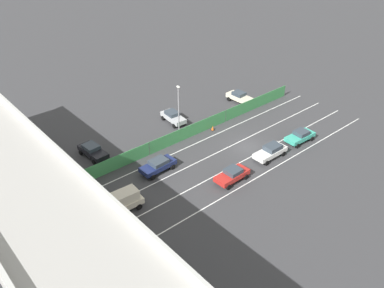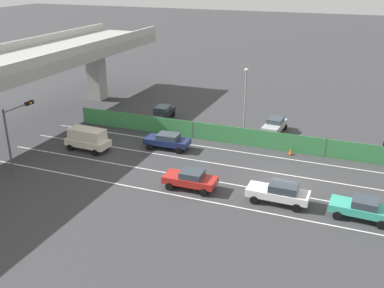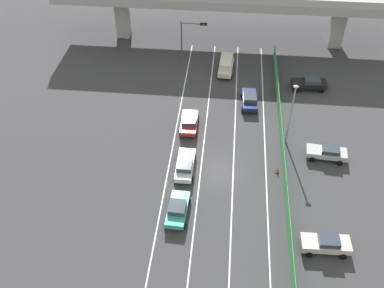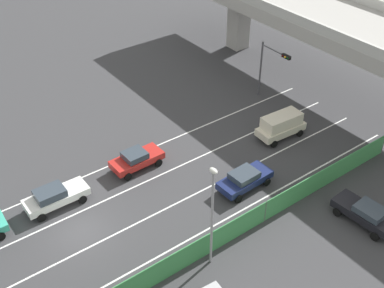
# 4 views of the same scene
# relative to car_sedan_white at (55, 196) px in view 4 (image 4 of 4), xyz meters

# --- Properties ---
(ground_plane) EXTENTS (300.00, 300.00, 0.00)m
(ground_plane) POSITION_rel_car_sedan_white_xyz_m (3.36, 0.30, -0.90)
(ground_plane) COLOR #38383A
(lane_line_left_edge) EXTENTS (0.14, 44.20, 0.01)m
(lane_line_left_edge) POSITION_rel_car_sedan_white_xyz_m (-1.81, 4.40, -0.90)
(lane_line_left_edge) COLOR silver
(lane_line_left_edge) RESTS_ON ground
(lane_line_mid_left) EXTENTS (0.14, 44.20, 0.01)m
(lane_line_mid_left) POSITION_rel_car_sedan_white_xyz_m (1.64, 4.40, -0.90)
(lane_line_mid_left) COLOR silver
(lane_line_mid_left) RESTS_ON ground
(lane_line_mid_right) EXTENTS (0.14, 44.20, 0.01)m
(lane_line_mid_right) POSITION_rel_car_sedan_white_xyz_m (5.08, 4.40, -0.90)
(lane_line_mid_right) COLOR silver
(lane_line_mid_right) RESTS_ON ground
(lane_line_right_edge) EXTENTS (0.14, 44.20, 0.01)m
(lane_line_right_edge) POSITION_rel_car_sedan_white_xyz_m (8.52, 4.40, -0.90)
(lane_line_right_edge) COLOR silver
(lane_line_right_edge) RESTS_ON ground
(elevated_overpass) EXTENTS (49.98, 9.06, 8.85)m
(elevated_overpass) POSITION_rel_car_sedan_white_xyz_m (3.36, 28.50, 6.18)
(elevated_overpass) COLOR #A09E99
(elevated_overpass) RESTS_ON ground
(green_fence) EXTENTS (0.10, 40.30, 1.84)m
(green_fence) POSITION_rel_car_sedan_white_xyz_m (10.27, 4.40, 0.02)
(green_fence) COLOR #3D8E4C
(green_fence) RESTS_ON ground
(car_sedan_white) EXTENTS (2.00, 4.68, 1.64)m
(car_sedan_white) POSITION_rel_car_sedan_white_xyz_m (0.00, 0.00, 0.00)
(car_sedan_white) COLOR white
(car_sedan_white) RESTS_ON ground
(car_van_cream) EXTENTS (2.26, 4.45, 2.19)m
(car_van_cream) POSITION_rel_car_sedan_white_xyz_m (3.51, 19.39, 0.34)
(car_van_cream) COLOR beige
(car_van_cream) RESTS_ON ground
(car_sedan_navy) EXTENTS (2.17, 4.50, 1.54)m
(car_sedan_navy) POSITION_rel_car_sedan_white_xyz_m (6.73, 12.35, -0.03)
(car_sedan_navy) COLOR navy
(car_sedan_navy) RESTS_ON ground
(car_sedan_red) EXTENTS (2.11, 4.30, 1.55)m
(car_sedan_red) POSITION_rel_car_sedan_white_xyz_m (-0.29, 7.09, -0.04)
(car_sedan_red) COLOR red
(car_sedan_red) RESTS_ON ground
(parked_sedan_dark) EXTENTS (4.61, 2.25, 1.56)m
(parked_sedan_dark) POSITION_rel_car_sedan_white_xyz_m (14.54, 16.65, -0.03)
(parked_sedan_dark) COLOR black
(parked_sedan_dark) RESTS_ON ground
(traffic_light) EXTENTS (3.66, 0.41, 5.66)m
(traffic_light) POSITION_rel_car_sedan_white_xyz_m (-1.74, 22.84, 3.10)
(traffic_light) COLOR #47474C
(traffic_light) RESTS_ON ground
(street_lamp) EXTENTS (0.60, 0.36, 7.69)m
(street_lamp) POSITION_rel_car_sedan_white_xyz_m (10.88, 5.78, 3.72)
(street_lamp) COLOR gray
(street_lamp) RESTS_ON ground
(traffic_cone) EXTENTS (0.47, 0.47, 0.67)m
(traffic_cone) POSITION_rel_car_sedan_white_xyz_m (9.67, 0.79, -0.59)
(traffic_cone) COLOR orange
(traffic_cone) RESTS_ON ground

